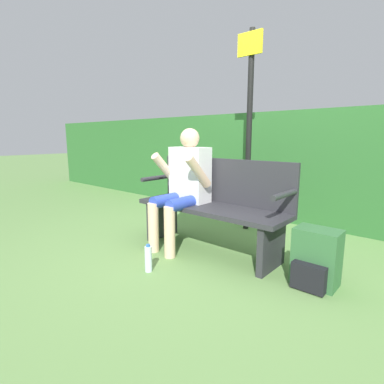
{
  "coord_description": "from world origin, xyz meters",
  "views": [
    {
      "loc": [
        1.82,
        -2.38,
        1.18
      ],
      "look_at": [
        -0.15,
        -0.1,
        0.62
      ],
      "focal_mm": 28.0,
      "sensor_mm": 36.0,
      "label": 1
    }
  ],
  "objects": [
    {
      "name": "water_bottle",
      "position": [
        -0.1,
        -0.74,
        0.12
      ],
      "size": [
        0.06,
        0.06,
        0.25
      ],
      "color": "silver",
      "rests_on": "ground"
    },
    {
      "name": "hedge_back",
      "position": [
        0.0,
        1.77,
        0.76
      ],
      "size": [
        12.0,
        0.45,
        1.53
      ],
      "color": "#2D662D",
      "rests_on": "ground"
    },
    {
      "name": "parked_car",
      "position": [
        -3.71,
        10.96,
        0.64
      ],
      "size": [
        4.11,
        1.96,
        1.33
      ],
      "rotation": [
        0.0,
        0.0,
        0.02
      ],
      "color": "#2D4784",
      "rests_on": "ground"
    },
    {
      "name": "person_seated",
      "position": [
        -0.31,
        -0.05,
        0.71
      ],
      "size": [
        0.57,
        0.6,
        1.27
      ],
      "color": "silver",
      "rests_on": "ground"
    },
    {
      "name": "signpost",
      "position": [
        -0.11,
        0.93,
        1.37
      ],
      "size": [
        0.32,
        0.09,
        2.43
      ],
      "color": "black",
      "rests_on": "ground"
    },
    {
      "name": "backpack",
      "position": [
        1.1,
        -0.03,
        0.22
      ],
      "size": [
        0.34,
        0.31,
        0.46
      ],
      "color": "#336638",
      "rests_on": "ground"
    },
    {
      "name": "ground_plane",
      "position": [
        0.0,
        0.0,
        0.0
      ],
      "size": [
        40.0,
        40.0,
        0.0
      ],
      "primitive_type": "plane",
      "color": "#668E4C"
    },
    {
      "name": "park_bench",
      "position": [
        0.0,
        0.07,
        0.48
      ],
      "size": [
        1.64,
        0.49,
        0.96
      ],
      "color": "#2D2D33",
      "rests_on": "ground"
    }
  ]
}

